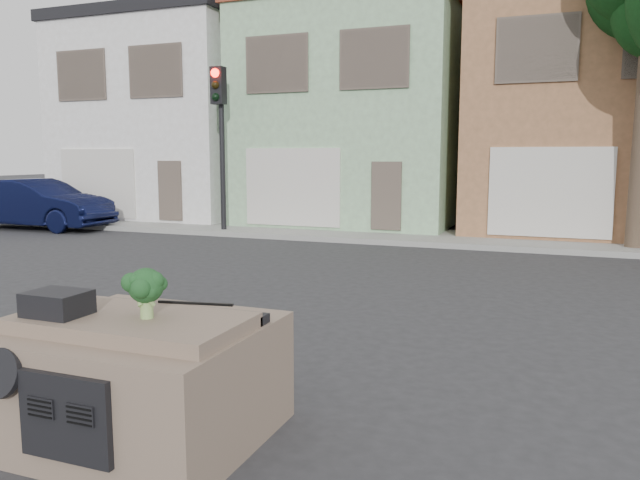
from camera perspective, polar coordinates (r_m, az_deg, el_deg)
The scene contains 11 objects.
ground_plane at distance 8.31m, azimuth -2.91°, elevation -9.27°, with size 120.00×120.00×0.00m, color #303033.
sidewalk at distance 18.20m, azimuth 10.74°, elevation 0.18°, with size 40.00×3.00×0.15m, color gray.
townhouse_white at distance 26.04m, azimuth -12.20°, elevation 10.54°, with size 7.20×8.20×7.55m, color white.
townhouse_mint at distance 22.82m, azimuth 4.05°, elevation 11.11°, with size 7.20×8.20×7.55m, color #96C193.
townhouse_tan at distance 21.80m, azimuth 23.58°, elevation 10.65°, with size 7.20×8.20×7.55m, color #9D6A45.
navy_sedan at distance 22.69m, azimuth -24.24°, elevation 0.92°, with size 1.75×5.02×1.65m, color black.
traffic_signal at distance 19.39m, azimuth -9.08°, elevation 8.01°, with size 0.40×0.40×5.10m, color black.
car_dashboard at distance 5.68m, azimuth -15.71°, elevation -11.80°, with size 2.00×1.80×1.12m, color #7B6655.
instrument_hump at distance 5.61m, azimuth -22.89°, elevation -5.35°, with size 0.48×0.38×0.20m, color black.
wiper_arm at distance 5.66m, azimuth -11.33°, elevation -5.69°, with size 0.70×0.03×0.02m, color black.
broccoli at distance 5.24m, azimuth -15.61°, elevation -4.66°, with size 0.35×0.35×0.42m, color #163B1A.
Camera 1 is at (3.27, -7.25, 2.43)m, focal length 35.00 mm.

